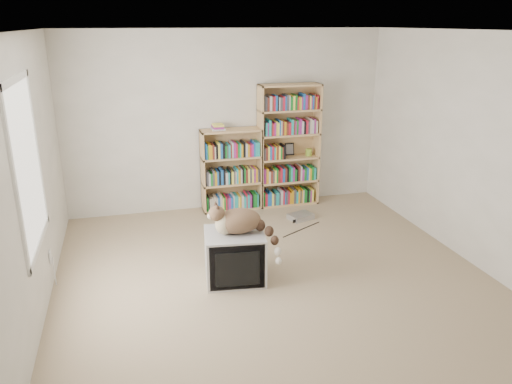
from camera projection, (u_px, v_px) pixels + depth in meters
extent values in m
cube|color=tan|center=(279.00, 286.00, 5.12)|extent=(4.50, 5.00, 0.01)
cube|color=silver|center=(227.00, 121.00, 7.00)|extent=(4.50, 0.02, 2.50)
cube|color=silver|center=(437.00, 308.00, 2.43)|extent=(4.50, 0.02, 2.50)
cube|color=silver|center=(25.00, 189.00, 4.17)|extent=(0.02, 5.00, 2.50)
cube|color=silver|center=(484.00, 154.00, 5.27)|extent=(0.02, 5.00, 2.50)
cube|color=white|center=(284.00, 31.00, 4.31)|extent=(4.50, 5.00, 0.02)
cube|color=white|center=(28.00, 165.00, 4.30)|extent=(0.02, 1.22, 1.52)
cube|color=#AAAAAC|center=(235.00, 256.00, 5.20)|extent=(0.66, 0.61, 0.52)
cube|color=black|center=(237.00, 267.00, 4.96)|extent=(0.55, 0.10, 0.48)
cube|color=black|center=(238.00, 269.00, 4.94)|extent=(0.44, 0.06, 0.37)
cube|color=black|center=(234.00, 252.00, 5.31)|extent=(0.39, 0.34, 0.31)
ellipsoid|color=#372516|center=(239.00, 221.00, 5.09)|extent=(0.48, 0.32, 0.26)
ellipsoid|color=#372516|center=(250.00, 220.00, 5.12)|extent=(0.22, 0.24, 0.19)
ellipsoid|color=#C5B38E|center=(224.00, 224.00, 5.03)|extent=(0.19, 0.19, 0.21)
ellipsoid|color=#372516|center=(217.00, 213.00, 4.98)|extent=(0.17, 0.16, 0.16)
sphere|color=beige|center=(210.00, 216.00, 4.97)|extent=(0.07, 0.07, 0.06)
cone|color=black|center=(218.00, 208.00, 4.93)|extent=(0.06, 0.08, 0.08)
cone|color=black|center=(216.00, 204.00, 5.01)|extent=(0.06, 0.08, 0.08)
cube|color=tan|center=(260.00, 148.00, 7.08)|extent=(0.03, 0.30, 1.76)
cube|color=tan|center=(316.00, 144.00, 7.29)|extent=(0.02, 0.30, 1.76)
cube|color=tan|center=(286.00, 144.00, 7.31)|extent=(0.88, 0.03, 1.76)
cube|color=tan|center=(290.00, 85.00, 6.91)|extent=(0.88, 0.30, 0.02)
cube|color=tan|center=(287.00, 202.00, 7.47)|extent=(0.88, 0.30, 0.03)
cube|color=tan|center=(288.00, 180.00, 7.36)|extent=(0.88, 0.30, 0.03)
cube|color=tan|center=(288.00, 158.00, 7.24)|extent=(0.88, 0.30, 0.02)
cube|color=tan|center=(289.00, 134.00, 7.13)|extent=(0.88, 0.30, 0.02)
cube|color=tan|center=(289.00, 110.00, 7.02)|extent=(0.88, 0.30, 0.02)
cube|color=#B81831|center=(288.00, 196.00, 7.43)|extent=(0.80, 0.24, 0.19)
cube|color=#1A5AAF|center=(288.00, 173.00, 7.32)|extent=(0.80, 0.24, 0.19)
cube|color=#147124|center=(289.00, 150.00, 7.21)|extent=(0.80, 0.24, 0.19)
cube|color=#B9AF98|center=(289.00, 127.00, 7.10)|extent=(0.80, 0.24, 0.19)
cube|color=black|center=(290.00, 102.00, 6.98)|extent=(0.80, 0.24, 0.19)
cube|color=tan|center=(203.00, 172.00, 6.97)|extent=(0.03, 0.30, 1.17)
cube|color=tan|center=(259.00, 168.00, 7.18)|extent=(0.03, 0.30, 1.17)
cube|color=tan|center=(229.00, 167.00, 7.20)|extent=(0.85, 0.03, 1.17)
cube|color=tan|center=(231.00, 130.00, 6.89)|extent=(0.85, 0.30, 0.02)
cube|color=tan|center=(232.00, 208.00, 7.26)|extent=(0.85, 0.30, 0.03)
cube|color=tan|center=(232.00, 183.00, 7.14)|extent=(0.85, 0.30, 0.03)
cube|color=tan|center=(231.00, 157.00, 7.01)|extent=(0.85, 0.30, 0.02)
cube|color=#B81831|center=(232.00, 201.00, 7.23)|extent=(0.77, 0.24, 0.19)
cube|color=#1A5AAF|center=(232.00, 176.00, 7.10)|extent=(0.77, 0.24, 0.19)
cube|color=#147124|center=(231.00, 150.00, 6.98)|extent=(0.77, 0.24, 0.19)
cube|color=#B81831|center=(218.00, 127.00, 6.86)|extent=(0.18, 0.24, 0.08)
cylinder|color=#82A62F|center=(308.00, 152.00, 7.30)|extent=(0.09, 0.09, 0.10)
cube|color=black|center=(289.00, 149.00, 7.31)|extent=(0.14, 0.05, 0.18)
cube|color=#B3B3B8|center=(301.00, 216.00, 6.87)|extent=(0.38, 0.32, 0.07)
cube|color=silver|center=(50.00, 257.00, 5.05)|extent=(0.01, 0.08, 0.13)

